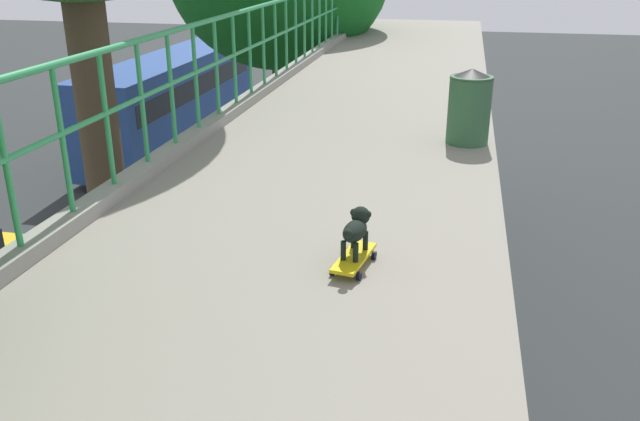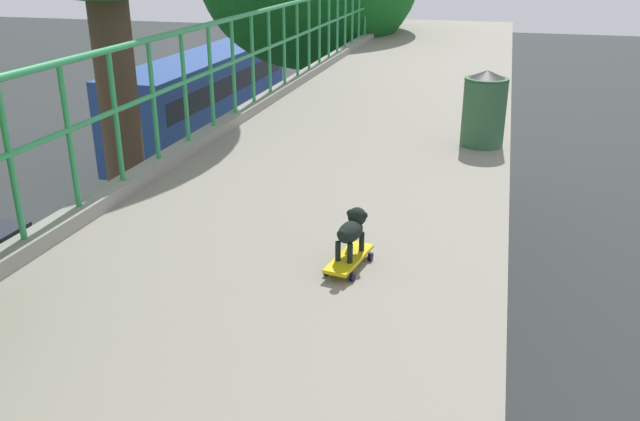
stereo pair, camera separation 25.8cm
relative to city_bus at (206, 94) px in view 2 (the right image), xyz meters
name	(u,v)px [view 2 (the right image)]	position (x,y,z in m)	size (l,w,h in m)	color
overpass_deck	(200,365)	(9.29, -20.13, 3.03)	(3.29, 34.67, 0.38)	gray
city_bus	(206,94)	(0.00, 0.00, 0.00)	(2.50, 11.54, 3.34)	navy
toy_skateboard	(349,259)	(9.91, -19.10, 3.28)	(0.27, 0.53, 0.08)	gold
small_dog	(352,228)	(9.92, -19.05, 3.48)	(0.19, 0.38, 0.30)	black
litter_bin	(484,108)	(10.63, -15.86, 3.63)	(0.46, 0.46, 0.81)	#305E3A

